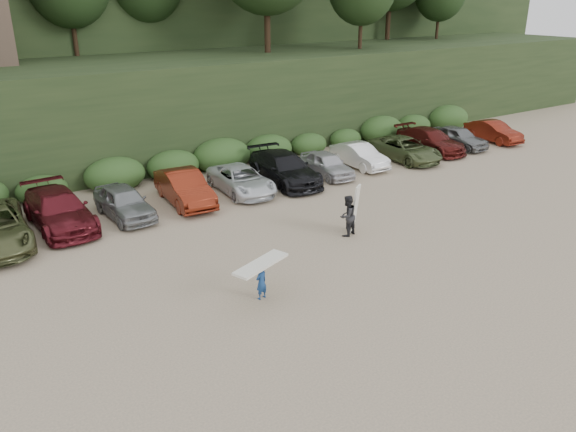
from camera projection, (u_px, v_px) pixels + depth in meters
ground at (364, 262)px, 22.08m from camera, size 120.00×120.00×0.00m
parked_cars at (241, 179)px, 29.52m from camera, size 39.97×6.46×1.65m
child_surfer at (261, 274)px, 19.07m from camera, size 2.36×1.39×1.37m
adult_surfer at (348, 215)px, 24.19m from camera, size 1.39×0.89×2.15m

